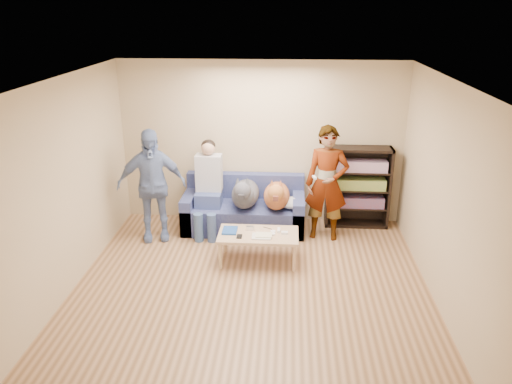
# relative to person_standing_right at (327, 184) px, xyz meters

# --- Properties ---
(ground) EXTENTS (5.00, 5.00, 0.00)m
(ground) POSITION_rel_person_standing_right_xyz_m (-1.02, -1.83, -0.87)
(ground) COLOR brown
(ground) RESTS_ON ground
(ceiling) EXTENTS (5.00, 5.00, 0.00)m
(ceiling) POSITION_rel_person_standing_right_xyz_m (-1.02, -1.83, 1.73)
(ceiling) COLOR white
(ceiling) RESTS_ON ground
(wall_back) EXTENTS (4.50, 0.00, 4.50)m
(wall_back) POSITION_rel_person_standing_right_xyz_m (-1.02, 0.67, 0.43)
(wall_back) COLOR tan
(wall_back) RESTS_ON ground
(wall_front) EXTENTS (4.50, 0.00, 4.50)m
(wall_front) POSITION_rel_person_standing_right_xyz_m (-1.02, -4.33, 0.43)
(wall_front) COLOR tan
(wall_front) RESTS_ON ground
(wall_left) EXTENTS (0.00, 5.00, 5.00)m
(wall_left) POSITION_rel_person_standing_right_xyz_m (-3.27, -1.83, 0.43)
(wall_left) COLOR tan
(wall_left) RESTS_ON ground
(wall_right) EXTENTS (0.00, 5.00, 5.00)m
(wall_right) POSITION_rel_person_standing_right_xyz_m (1.23, -1.83, 0.43)
(wall_right) COLOR tan
(wall_right) RESTS_ON ground
(blanket) EXTENTS (0.44, 0.37, 0.15)m
(blanket) POSITION_rel_person_standing_right_xyz_m (-0.50, 0.12, -0.37)
(blanket) COLOR #B4B4B9
(blanket) RESTS_ON sofa
(person_standing_right) EXTENTS (0.69, 0.50, 1.75)m
(person_standing_right) POSITION_rel_person_standing_right_xyz_m (0.00, 0.00, 0.00)
(person_standing_right) COLOR gray
(person_standing_right) RESTS_ON ground
(person_standing_left) EXTENTS (1.08, 0.65, 1.72)m
(person_standing_left) POSITION_rel_person_standing_right_xyz_m (-2.60, -0.21, -0.01)
(person_standing_left) COLOR #7897C0
(person_standing_left) RESTS_ON ground
(held_controller) EXTENTS (0.06, 0.12, 0.03)m
(held_controller) POSITION_rel_person_standing_right_xyz_m (-0.20, -0.20, 0.16)
(held_controller) COLOR white
(held_controller) RESTS_ON person_standing_right
(notebook_blue) EXTENTS (0.20, 0.26, 0.03)m
(notebook_blue) POSITION_rel_person_standing_right_xyz_m (-1.37, -0.79, -0.44)
(notebook_blue) COLOR #1A4493
(notebook_blue) RESTS_ON coffee_table
(papers) EXTENTS (0.26, 0.20, 0.02)m
(papers) POSITION_rel_person_standing_right_xyz_m (-0.92, -0.94, -0.45)
(papers) COLOR beige
(papers) RESTS_ON coffee_table
(magazine) EXTENTS (0.22, 0.17, 0.01)m
(magazine) POSITION_rel_person_standing_right_xyz_m (-0.89, -0.92, -0.43)
(magazine) COLOR beige
(magazine) RESTS_ON coffee_table
(camera_silver) EXTENTS (0.11, 0.06, 0.05)m
(camera_silver) POSITION_rel_person_standing_right_xyz_m (-1.09, -0.72, -0.43)
(camera_silver) COLOR silver
(camera_silver) RESTS_ON coffee_table
(controller_a) EXTENTS (0.04, 0.13, 0.03)m
(controller_a) POSITION_rel_person_standing_right_xyz_m (-0.69, -0.74, -0.44)
(controller_a) COLOR white
(controller_a) RESTS_ON coffee_table
(controller_b) EXTENTS (0.09, 0.06, 0.03)m
(controller_b) POSITION_rel_person_standing_right_xyz_m (-0.61, -0.82, -0.44)
(controller_b) COLOR white
(controller_b) RESTS_ON coffee_table
(headphone_cup_a) EXTENTS (0.07, 0.07, 0.02)m
(headphone_cup_a) POSITION_rel_person_standing_right_xyz_m (-0.77, -0.86, -0.44)
(headphone_cup_a) COLOR white
(headphone_cup_a) RESTS_ON coffee_table
(headphone_cup_b) EXTENTS (0.07, 0.07, 0.02)m
(headphone_cup_b) POSITION_rel_person_standing_right_xyz_m (-0.77, -0.78, -0.44)
(headphone_cup_b) COLOR white
(headphone_cup_b) RESTS_ON coffee_table
(pen_orange) EXTENTS (0.13, 0.06, 0.01)m
(pen_orange) POSITION_rel_person_standing_right_xyz_m (-0.99, -1.00, -0.45)
(pen_orange) COLOR orange
(pen_orange) RESTS_ON coffee_table
(pen_black) EXTENTS (0.13, 0.08, 0.01)m
(pen_black) POSITION_rel_person_standing_right_xyz_m (-0.85, -0.66, -0.45)
(pen_black) COLOR black
(pen_black) RESTS_ON coffee_table
(wallet) EXTENTS (0.07, 0.12, 0.02)m
(wallet) POSITION_rel_person_standing_right_xyz_m (-1.22, -0.96, -0.45)
(wallet) COLOR black
(wallet) RESTS_ON coffee_table
(sofa) EXTENTS (1.90, 0.85, 0.82)m
(sofa) POSITION_rel_person_standing_right_xyz_m (-1.27, 0.27, -0.59)
(sofa) COLOR #515B93
(sofa) RESTS_ON ground
(person_seated) EXTENTS (0.40, 0.73, 1.47)m
(person_seated) POSITION_rel_person_standing_right_xyz_m (-1.81, 0.14, -0.10)
(person_seated) COLOR #404A8D
(person_seated) RESTS_ON sofa
(dog_gray) EXTENTS (0.43, 1.26, 0.62)m
(dog_gray) POSITION_rel_person_standing_right_xyz_m (-1.24, 0.09, -0.23)
(dog_gray) COLOR #484951
(dog_gray) RESTS_ON sofa
(dog_tan) EXTENTS (0.40, 1.16, 0.58)m
(dog_tan) POSITION_rel_person_standing_right_xyz_m (-0.75, 0.08, -0.24)
(dog_tan) COLOR #C4623C
(dog_tan) RESTS_ON sofa
(coffee_table) EXTENTS (1.10, 0.60, 0.42)m
(coffee_table) POSITION_rel_person_standing_right_xyz_m (-0.97, -0.84, -0.50)
(coffee_table) COLOR tan
(coffee_table) RESTS_ON ground
(bookshelf) EXTENTS (1.00, 0.34, 1.30)m
(bookshelf) POSITION_rel_person_standing_right_xyz_m (0.53, 0.50, -0.19)
(bookshelf) COLOR black
(bookshelf) RESTS_ON ground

